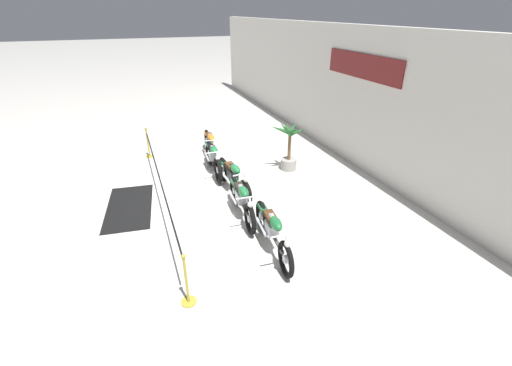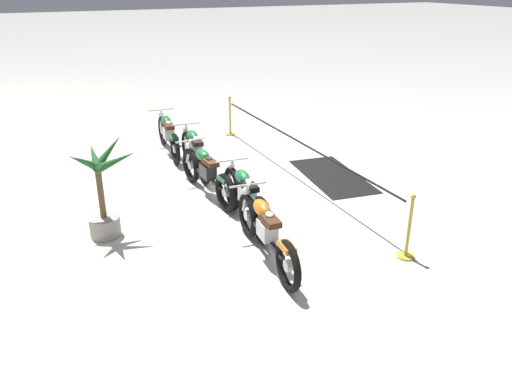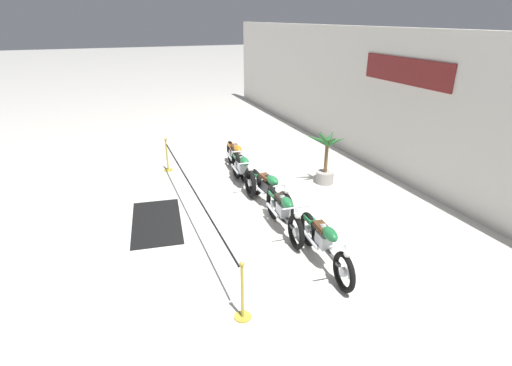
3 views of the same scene
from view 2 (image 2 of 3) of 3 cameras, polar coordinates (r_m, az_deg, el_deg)
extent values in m
plane|color=silver|center=(10.13, -1.64, -0.73)|extent=(120.00, 120.00, 0.00)
torus|color=black|center=(8.22, -0.96, -3.70)|extent=(0.74, 0.17, 0.73)
torus|color=black|center=(6.88, 3.68, -9.42)|extent=(0.74, 0.17, 0.73)
cylinder|color=silver|center=(8.22, -0.96, -3.70)|extent=(0.18, 0.09, 0.18)
cylinder|color=silver|center=(6.88, 3.68, -9.42)|extent=(0.18, 0.09, 0.18)
cylinder|color=silver|center=(8.18, -1.19, -1.66)|extent=(0.31, 0.08, 0.59)
cube|color=silver|center=(7.42, 1.29, -5.40)|extent=(0.38, 0.25, 0.26)
cylinder|color=silver|center=(7.36, 1.19, -3.89)|extent=(0.19, 0.12, 0.24)
cylinder|color=silver|center=(7.29, 1.42, -4.16)|extent=(0.19, 0.12, 0.24)
cylinder|color=silver|center=(7.29, 3.18, -7.22)|extent=(0.70, 0.13, 0.07)
cube|color=black|center=(7.52, 1.14, -6.18)|extent=(1.32, 0.17, 0.06)
ellipsoid|color=orange|center=(7.49, 0.66, -2.87)|extent=(0.48, 0.26, 0.22)
cube|color=#4C2D19|center=(7.21, 1.69, -4.31)|extent=(0.42, 0.23, 0.09)
cube|color=orange|center=(6.78, 3.57, -7.30)|extent=(0.33, 0.19, 0.08)
cylinder|color=silver|center=(7.98, -0.94, -0.21)|extent=(0.09, 0.62, 0.04)
sphere|color=silver|center=(8.10, -1.12, -0.92)|extent=(0.14, 0.14, 0.14)
torus|color=black|center=(9.19, -2.68, -0.55)|extent=(0.81, 0.17, 0.80)
torus|color=black|center=(7.97, 0.67, -4.31)|extent=(0.81, 0.17, 0.80)
cylinder|color=silver|center=(9.19, -2.68, -0.55)|extent=(0.19, 0.09, 0.19)
cylinder|color=silver|center=(7.97, 0.67, -4.31)|extent=(0.19, 0.09, 0.19)
cylinder|color=silver|center=(9.16, -2.90, 1.28)|extent=(0.31, 0.08, 0.59)
cube|color=silver|center=(8.46, -1.02, -1.45)|extent=(0.37, 0.24, 0.26)
cylinder|color=silver|center=(8.42, -1.13, -0.10)|extent=(0.19, 0.12, 0.24)
cylinder|color=silver|center=(8.35, -0.93, -0.30)|extent=(0.19, 0.12, 0.24)
cylinder|color=silver|center=(8.32, 0.62, -2.97)|extent=(0.70, 0.11, 0.07)
cube|color=black|center=(8.57, -1.13, -2.18)|extent=(1.15, 0.13, 0.06)
ellipsoid|color=#1E6B38|center=(8.56, -1.57, 0.72)|extent=(0.47, 0.25, 0.22)
cube|color=black|center=(8.27, -0.71, -0.40)|extent=(0.41, 0.22, 0.09)
cube|color=#1E6B38|center=(7.89, 0.54, -2.30)|extent=(0.33, 0.18, 0.08)
cylinder|color=silver|center=(8.97, -2.70, 2.63)|extent=(0.08, 0.62, 0.04)
sphere|color=silver|center=(9.09, -2.85, 1.96)|extent=(0.14, 0.14, 0.14)
torus|color=black|center=(10.48, -7.44, 2.02)|extent=(0.73, 0.18, 0.72)
torus|color=black|center=(9.09, -3.48, -1.11)|extent=(0.73, 0.18, 0.72)
cylinder|color=silver|center=(10.48, -7.44, 2.02)|extent=(0.17, 0.09, 0.17)
cylinder|color=silver|center=(9.09, -3.48, -1.11)|extent=(0.17, 0.09, 0.17)
cylinder|color=silver|center=(10.46, -7.70, 3.62)|extent=(0.31, 0.08, 0.59)
cube|color=#2D2D30|center=(9.67, -5.51, 1.35)|extent=(0.38, 0.25, 0.26)
cylinder|color=#2D2D30|center=(9.64, -5.66, 2.53)|extent=(0.19, 0.12, 0.24)
cylinder|color=#2D2D30|center=(9.57, -5.46, 2.39)|extent=(0.19, 0.12, 0.24)
cylinder|color=silver|center=(9.52, -3.97, 0.15)|extent=(0.70, 0.12, 0.07)
cube|color=black|center=(9.77, -5.60, 0.67)|extent=(1.31, 0.16, 0.06)
ellipsoid|color=#1E6B38|center=(9.78, -6.13, 3.19)|extent=(0.48, 0.26, 0.22)
cube|color=#4C2D19|center=(9.48, -5.24, 2.34)|extent=(0.41, 0.23, 0.09)
cube|color=#1E6B38|center=(9.03, -3.66, 0.48)|extent=(0.33, 0.18, 0.08)
cylinder|color=silver|center=(10.28, -7.55, 4.85)|extent=(0.08, 0.62, 0.04)
sphere|color=silver|center=(10.39, -7.68, 4.23)|extent=(0.14, 0.14, 0.14)
torus|color=black|center=(11.63, -7.86, 4.11)|extent=(0.74, 0.15, 0.74)
torus|color=black|center=(10.34, -5.94, 1.84)|extent=(0.74, 0.15, 0.74)
cylinder|color=silver|center=(11.63, -7.86, 4.11)|extent=(0.18, 0.09, 0.18)
cylinder|color=silver|center=(10.34, -5.94, 1.84)|extent=(0.18, 0.09, 0.18)
cylinder|color=silver|center=(11.62, -8.04, 5.56)|extent=(0.31, 0.07, 0.59)
cube|color=silver|center=(10.88, -6.93, 3.75)|extent=(0.37, 0.24, 0.26)
cylinder|color=silver|center=(10.86, -7.03, 4.82)|extent=(0.19, 0.12, 0.24)
cylinder|color=silver|center=(10.78, -6.92, 4.70)|extent=(0.19, 0.12, 0.24)
cylinder|color=silver|center=(10.69, -5.75, 2.66)|extent=(0.70, 0.11, 0.07)
cube|color=#47474C|center=(10.97, -6.96, 3.14)|extent=(1.13, 0.13, 0.06)
ellipsoid|color=#1E6B38|center=(11.01, -7.30, 5.39)|extent=(0.47, 0.25, 0.22)
cube|color=black|center=(10.69, -6.80, 4.66)|extent=(0.41, 0.22, 0.09)
cube|color=#1E6B38|center=(10.29, -6.08, 3.32)|extent=(0.33, 0.18, 0.08)
cylinder|color=silver|center=(11.45, -7.98, 6.69)|extent=(0.07, 0.62, 0.04)
sphere|color=silver|center=(11.56, -8.04, 6.13)|extent=(0.14, 0.14, 0.14)
torus|color=black|center=(13.01, -10.64, 5.91)|extent=(0.73, 0.16, 0.72)
torus|color=black|center=(11.53, -9.22, 3.85)|extent=(0.73, 0.16, 0.72)
cylinder|color=silver|center=(13.01, -10.64, 5.91)|extent=(0.18, 0.09, 0.17)
cylinder|color=silver|center=(11.53, -9.22, 3.85)|extent=(0.18, 0.09, 0.17)
cylinder|color=silver|center=(13.02, -10.80, 7.21)|extent=(0.31, 0.08, 0.59)
cube|color=silver|center=(12.18, -9.97, 5.59)|extent=(0.38, 0.25, 0.26)
cylinder|color=silver|center=(12.16, -10.07, 6.55)|extent=(0.19, 0.12, 0.24)
cylinder|color=silver|center=(12.08, -10.00, 6.45)|extent=(0.19, 0.12, 0.24)
cylinder|color=silver|center=(11.96, -8.99, 4.64)|extent=(0.70, 0.13, 0.07)
cube|color=#47474C|center=(12.27, -9.97, 5.03)|extent=(1.26, 0.16, 0.06)
ellipsoid|color=#1E6B38|center=(12.32, -10.26, 7.04)|extent=(0.48, 0.26, 0.22)
cube|color=#4C2D19|center=(11.99, -9.92, 6.43)|extent=(0.42, 0.23, 0.09)
cube|color=#1E6B38|center=(11.50, -9.35, 5.17)|extent=(0.33, 0.19, 0.08)
cylinder|color=silver|center=(12.85, -10.80, 8.23)|extent=(0.09, 0.62, 0.04)
sphere|color=silver|center=(12.96, -10.81, 7.71)|extent=(0.14, 0.14, 0.14)
cylinder|color=gray|center=(8.66, -16.86, -4.76)|extent=(0.50, 0.50, 0.34)
cylinder|color=brown|center=(8.41, -17.33, -1.06)|extent=(0.10, 0.10, 0.88)
cone|color=#235B28|center=(8.41, -18.01, 2.90)|extent=(0.54, 0.17, 0.40)
cone|color=#235B28|center=(8.36, -19.05, 2.29)|extent=(0.43, 0.53, 0.40)
cone|color=#235B28|center=(8.11, -18.64, 2.16)|extent=(0.37, 0.44, 0.46)
cone|color=#235B28|center=(8.03, -17.51, 2.00)|extent=(0.52, 0.18, 0.38)
cone|color=#235B28|center=(8.14, -15.79, 2.41)|extent=(0.34, 0.69, 0.45)
cone|color=#235B28|center=(8.31, -16.55, 3.41)|extent=(0.38, 0.58, 0.60)
cylinder|color=gold|center=(8.11, 16.71, -8.00)|extent=(0.28, 0.28, 0.03)
cylinder|color=gold|center=(7.88, 17.11, -4.93)|extent=(0.05, 0.05, 0.95)
sphere|color=gold|center=(7.66, 17.54, -1.51)|extent=(0.08, 0.08, 0.08)
cylinder|color=black|center=(10.40, 4.45, 5.01)|extent=(6.83, 0.04, 0.04)
cylinder|color=gold|center=(13.72, -2.94, 5.61)|extent=(0.28, 0.28, 0.03)
cylinder|color=gold|center=(13.59, -2.98, 7.58)|extent=(0.05, 0.05, 0.95)
sphere|color=gold|center=(13.46, -3.02, 9.69)|extent=(0.08, 0.08, 0.08)
cube|color=black|center=(10.93, 8.71, 0.81)|extent=(2.46, 1.40, 0.01)
camera|label=1|loc=(17.56, -7.91, 24.29)|focal=24.00mm
camera|label=3|loc=(18.22, -4.38, 23.96)|focal=28.00mm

